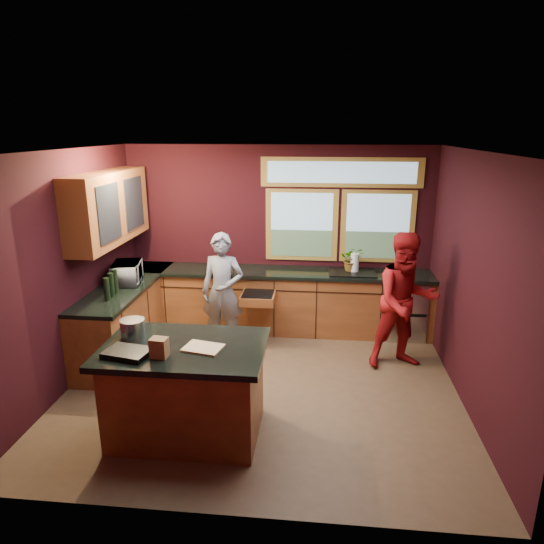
% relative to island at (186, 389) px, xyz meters
% --- Properties ---
extents(floor, '(4.50, 4.50, 0.00)m').
position_rel_island_xyz_m(floor, '(0.63, 0.96, -0.48)').
color(floor, brown).
rests_on(floor, ground).
extents(room_shell, '(4.52, 4.02, 2.71)m').
position_rel_island_xyz_m(room_shell, '(0.03, 1.29, 1.32)').
color(room_shell, black).
rests_on(room_shell, ground).
extents(back_counter, '(4.50, 0.64, 0.93)m').
position_rel_island_xyz_m(back_counter, '(0.83, 2.66, -0.01)').
color(back_counter, '#5B2E15').
rests_on(back_counter, floor).
extents(left_counter, '(0.64, 2.30, 0.93)m').
position_rel_island_xyz_m(left_counter, '(-1.32, 1.81, -0.01)').
color(left_counter, '#5B2E15').
rests_on(left_counter, floor).
extents(island, '(1.55, 1.05, 0.95)m').
position_rel_island_xyz_m(island, '(0.00, 0.00, 0.00)').
color(island, '#5B2E15').
rests_on(island, floor).
extents(person_grey, '(0.62, 0.44, 1.60)m').
position_rel_island_xyz_m(person_grey, '(-0.03, 2.01, 0.32)').
color(person_grey, slate).
rests_on(person_grey, floor).
extents(person_red, '(0.98, 0.85, 1.73)m').
position_rel_island_xyz_m(person_red, '(2.33, 1.67, 0.39)').
color(person_red, maroon).
rests_on(person_red, floor).
extents(microwave, '(0.45, 0.57, 0.28)m').
position_rel_island_xyz_m(microwave, '(-1.29, 1.86, 0.59)').
color(microwave, '#999999').
rests_on(microwave, left_counter).
extents(potted_plant, '(0.33, 0.29, 0.37)m').
position_rel_island_xyz_m(potted_plant, '(1.72, 2.71, 0.63)').
color(potted_plant, '#999999').
rests_on(potted_plant, back_counter).
extents(paper_towel, '(0.12, 0.12, 0.28)m').
position_rel_island_xyz_m(paper_towel, '(1.76, 2.66, 0.59)').
color(paper_towel, silver).
rests_on(paper_towel, back_counter).
extents(cutting_board, '(0.40, 0.32, 0.02)m').
position_rel_island_xyz_m(cutting_board, '(0.20, -0.05, 0.48)').
color(cutting_board, tan).
rests_on(cutting_board, island).
extents(stock_pot, '(0.24, 0.24, 0.18)m').
position_rel_island_xyz_m(stock_pot, '(-0.55, 0.15, 0.56)').
color(stock_pot, '#B2B3B7').
rests_on(stock_pot, island).
extents(paper_bag, '(0.16, 0.13, 0.18)m').
position_rel_island_xyz_m(paper_bag, '(-0.15, -0.25, 0.56)').
color(paper_bag, brown).
rests_on(paper_bag, island).
extents(black_tray, '(0.45, 0.35, 0.05)m').
position_rel_island_xyz_m(black_tray, '(-0.45, -0.25, 0.49)').
color(black_tray, black).
rests_on(black_tray, island).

